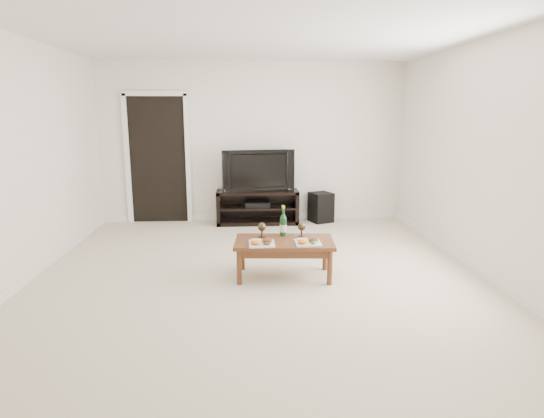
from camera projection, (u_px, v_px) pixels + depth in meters
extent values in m
plane|color=beige|center=(259.00, 276.00, 5.07)|extent=(5.50, 5.50, 0.00)
cube|color=silver|center=(253.00, 143.00, 7.51)|extent=(5.00, 0.04, 2.60)
cube|color=white|center=(257.00, 28.00, 4.53)|extent=(5.00, 5.50, 0.04)
cube|color=black|center=(158.00, 160.00, 7.43)|extent=(0.90, 0.02, 2.05)
cube|color=black|center=(258.00, 207.00, 7.45)|extent=(1.33, 0.45, 0.55)
imported|color=black|center=(257.00, 170.00, 7.33)|extent=(1.17, 0.32, 0.67)
cube|color=black|center=(257.00, 204.00, 7.43)|extent=(0.40, 0.30, 0.08)
cube|color=black|center=(321.00, 207.00, 7.57)|extent=(0.43, 0.43, 0.49)
cube|color=brown|center=(284.00, 259.00, 5.03)|extent=(1.12, 0.66, 0.42)
cube|color=white|center=(262.00, 241.00, 4.82)|extent=(0.27, 0.27, 0.07)
cube|color=white|center=(308.00, 241.00, 4.85)|extent=(0.27, 0.27, 0.07)
cylinder|color=#103C18|center=(283.00, 221.00, 5.14)|extent=(0.07, 0.07, 0.35)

